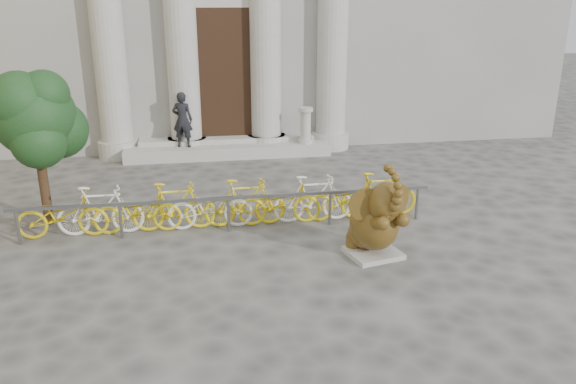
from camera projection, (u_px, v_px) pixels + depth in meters
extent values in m
plane|color=#474442|center=(274.00, 324.00, 7.97)|extent=(80.00, 80.00, 0.00)
cube|color=black|center=(225.00, 75.00, 16.50)|extent=(2.40, 0.16, 4.00)
cylinder|color=#A8A59E|center=(106.00, 15.00, 15.34)|extent=(0.90, 0.90, 8.00)
cylinder|color=#A8A59E|center=(180.00, 15.00, 15.65)|extent=(0.90, 0.90, 8.00)
cylinder|color=#A8A59E|center=(265.00, 15.00, 16.03)|extent=(0.90, 0.90, 8.00)
cylinder|color=#A8A59E|center=(333.00, 15.00, 16.35)|extent=(0.90, 0.90, 8.00)
cube|color=#A8A59E|center=(228.00, 150.00, 16.70)|extent=(6.00, 1.20, 0.36)
cube|color=#A8A59E|center=(373.00, 253.00, 10.13)|extent=(1.05, 0.99, 0.09)
ellipsoid|color=black|center=(368.00, 233.00, 10.21)|extent=(0.89, 0.87, 0.57)
ellipsoid|color=black|center=(374.00, 224.00, 9.97)|extent=(1.08, 1.24, 0.93)
cylinder|color=black|center=(353.00, 240.00, 10.27)|extent=(0.32, 0.32, 0.23)
cylinder|color=black|center=(376.00, 236.00, 10.44)|extent=(0.32, 0.32, 0.23)
cylinder|color=black|center=(375.00, 223.00, 9.53)|extent=(0.33, 0.57, 0.36)
cylinder|color=black|center=(395.00, 219.00, 9.67)|extent=(0.33, 0.57, 0.36)
ellipsoid|color=black|center=(385.00, 203.00, 9.53)|extent=(0.72, 0.69, 0.72)
cylinder|color=black|center=(366.00, 205.00, 9.52)|extent=(0.61, 0.10, 0.61)
cylinder|color=black|center=(397.00, 200.00, 9.74)|extent=(0.54, 0.35, 0.61)
cone|color=beige|center=(385.00, 215.00, 9.38)|extent=(0.15, 0.21, 0.10)
cone|color=beige|center=(396.00, 213.00, 9.46)|extent=(0.07, 0.21, 0.10)
cube|color=slate|center=(228.00, 198.00, 10.99)|extent=(8.26, 0.06, 0.06)
cylinder|color=slate|center=(18.00, 227.00, 10.48)|extent=(0.06, 0.06, 0.70)
cylinder|color=slate|center=(121.00, 221.00, 10.77)|extent=(0.06, 0.06, 0.70)
cylinder|color=slate|center=(229.00, 215.00, 11.10)|extent=(0.06, 0.06, 0.70)
cylinder|color=slate|center=(330.00, 209.00, 11.42)|extent=(0.06, 0.06, 0.70)
cylinder|color=slate|center=(417.00, 203.00, 11.72)|extent=(0.06, 0.06, 0.70)
imported|color=yellow|center=(62.00, 213.00, 10.78)|extent=(1.70, 0.50, 1.00)
imported|color=white|center=(100.00, 211.00, 10.89)|extent=(1.66, 0.47, 1.00)
imported|color=yellow|center=(137.00, 209.00, 11.00)|extent=(1.70, 0.50, 1.00)
imported|color=yellow|center=(174.00, 206.00, 11.12)|extent=(1.66, 0.47, 1.00)
imported|color=white|center=(210.00, 204.00, 11.23)|extent=(1.70, 0.50, 1.00)
imported|color=yellow|center=(245.00, 202.00, 11.34)|extent=(1.66, 0.47, 1.00)
imported|color=yellow|center=(279.00, 200.00, 11.45)|extent=(1.70, 0.50, 1.00)
imported|color=white|center=(313.00, 199.00, 11.56)|extent=(1.66, 0.47, 1.00)
imported|color=yellow|center=(346.00, 197.00, 11.67)|extent=(1.70, 0.50, 1.00)
imported|color=yellow|center=(379.00, 195.00, 11.79)|extent=(1.66, 0.47, 1.00)
cylinder|color=#332114|center=(43.00, 179.00, 11.31)|extent=(0.19, 0.19, 1.92)
sphere|color=black|center=(34.00, 116.00, 10.90)|extent=(1.60, 1.60, 1.60)
sphere|color=black|center=(59.00, 129.00, 11.26)|extent=(1.17, 1.17, 1.17)
sphere|color=black|center=(22.00, 125.00, 11.17)|extent=(1.06, 1.06, 1.06)
sphere|color=black|center=(39.00, 141.00, 10.76)|extent=(1.06, 1.06, 1.06)
sphere|color=black|center=(20.00, 102.00, 10.58)|extent=(1.17, 1.17, 1.17)
sphere|color=black|center=(44.00, 95.00, 10.71)|extent=(0.96, 0.96, 0.96)
imported|color=black|center=(182.00, 120.00, 16.03)|extent=(0.66, 0.52, 1.59)
cylinder|color=#A8A59E|center=(305.00, 141.00, 16.70)|extent=(0.43, 0.43, 0.13)
cylinder|color=#A8A59E|center=(305.00, 127.00, 16.56)|extent=(0.30, 0.30, 0.98)
cylinder|color=#A8A59E|center=(306.00, 109.00, 16.39)|extent=(0.43, 0.43, 0.11)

